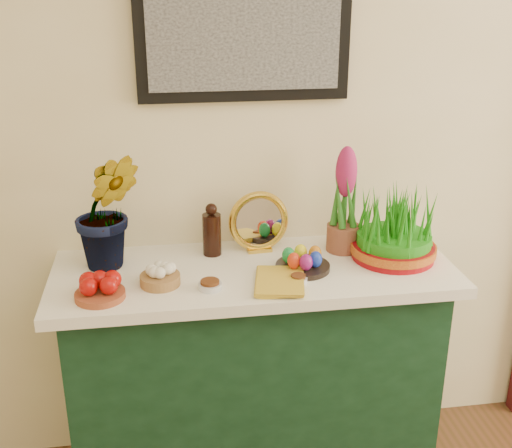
{
  "coord_description": "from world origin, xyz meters",
  "views": [
    {
      "loc": [
        -0.7,
        -0.01,
        1.85
      ],
      "look_at": [
        -0.4,
        1.95,
        1.07
      ],
      "focal_mm": 45.0,
      "sensor_mm": 36.0,
      "label": 1
    }
  ],
  "objects_px": {
    "sideboard": "(254,378)",
    "hyacinth_green": "(106,192)",
    "book": "(255,280)",
    "mirror": "(259,222)",
    "wheatgrass_sabzeh": "(395,230)"
  },
  "relations": [
    {
      "from": "book",
      "to": "mirror",
      "type": "bearing_deg",
      "value": 90.02
    },
    {
      "from": "sideboard",
      "to": "hyacinth_green",
      "type": "height_order",
      "value": "hyacinth_green"
    },
    {
      "from": "sideboard",
      "to": "wheatgrass_sabzeh",
      "type": "bearing_deg",
      "value": -0.09
    },
    {
      "from": "mirror",
      "to": "book",
      "type": "distance_m",
      "value": 0.3
    },
    {
      "from": "sideboard",
      "to": "hyacinth_green",
      "type": "xyz_separation_m",
      "value": [
        -0.49,
        0.08,
        0.74
      ]
    },
    {
      "from": "sideboard",
      "to": "wheatgrass_sabzeh",
      "type": "xyz_separation_m",
      "value": [
        0.51,
        -0.0,
        0.57
      ]
    },
    {
      "from": "mirror",
      "to": "wheatgrass_sabzeh",
      "type": "height_order",
      "value": "wheatgrass_sabzeh"
    },
    {
      "from": "book",
      "to": "wheatgrass_sabzeh",
      "type": "relative_size",
      "value": 0.7
    },
    {
      "from": "hyacinth_green",
      "to": "mirror",
      "type": "distance_m",
      "value": 0.56
    },
    {
      "from": "wheatgrass_sabzeh",
      "to": "mirror",
      "type": "bearing_deg",
      "value": 162.6
    },
    {
      "from": "mirror",
      "to": "wheatgrass_sabzeh",
      "type": "bearing_deg",
      "value": -17.4
    },
    {
      "from": "hyacinth_green",
      "to": "sideboard",
      "type": "bearing_deg",
      "value": -12.55
    },
    {
      "from": "hyacinth_green",
      "to": "mirror",
      "type": "xyz_separation_m",
      "value": [
        0.53,
        0.06,
        -0.16
      ]
    },
    {
      "from": "book",
      "to": "wheatgrass_sabzeh",
      "type": "xyz_separation_m",
      "value": [
        0.52,
        0.14,
        0.09
      ]
    },
    {
      "from": "mirror",
      "to": "sideboard",
      "type": "bearing_deg",
      "value": -105.29
    }
  ]
}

